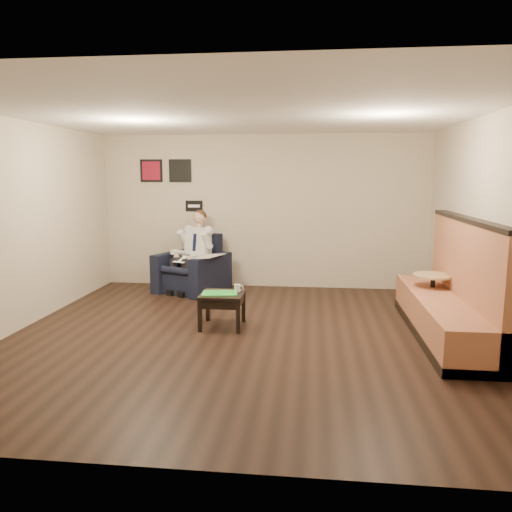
# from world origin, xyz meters

# --- Properties ---
(ground) EXTENTS (6.00, 6.00, 0.00)m
(ground) POSITION_xyz_m (0.00, 0.00, 0.00)
(ground) COLOR black
(ground) RESTS_ON ground
(wall_back) EXTENTS (6.00, 0.02, 2.80)m
(wall_back) POSITION_xyz_m (0.00, 3.00, 1.40)
(wall_back) COLOR beige
(wall_back) RESTS_ON ground
(wall_front) EXTENTS (6.00, 0.02, 2.80)m
(wall_front) POSITION_xyz_m (0.00, -3.00, 1.40)
(wall_front) COLOR beige
(wall_front) RESTS_ON ground
(wall_left) EXTENTS (0.02, 6.00, 2.80)m
(wall_left) POSITION_xyz_m (-3.00, 0.00, 1.40)
(wall_left) COLOR beige
(wall_left) RESTS_ON ground
(wall_right) EXTENTS (0.02, 6.00, 2.80)m
(wall_right) POSITION_xyz_m (3.00, 0.00, 1.40)
(wall_right) COLOR beige
(wall_right) RESTS_ON ground
(ceiling) EXTENTS (6.00, 6.00, 0.02)m
(ceiling) POSITION_xyz_m (0.00, 0.00, 2.80)
(ceiling) COLOR white
(ceiling) RESTS_ON wall_back
(seating_sign) EXTENTS (0.32, 0.02, 0.20)m
(seating_sign) POSITION_xyz_m (-1.30, 2.98, 1.50)
(seating_sign) COLOR black
(seating_sign) RESTS_ON wall_back
(art_print_left) EXTENTS (0.42, 0.03, 0.42)m
(art_print_left) POSITION_xyz_m (-2.10, 2.98, 2.15)
(art_print_left) COLOR maroon
(art_print_left) RESTS_ON wall_back
(art_print_right) EXTENTS (0.42, 0.03, 0.42)m
(art_print_right) POSITION_xyz_m (-1.55, 2.98, 2.15)
(art_print_right) COLOR black
(art_print_right) RESTS_ON wall_back
(armchair) EXTENTS (1.37, 1.37, 1.01)m
(armchair) POSITION_xyz_m (-1.23, 2.42, 0.51)
(armchair) COLOR black
(armchair) RESTS_ON ground
(seated_man) EXTENTS (1.00, 1.17, 1.38)m
(seated_man) POSITION_xyz_m (-1.28, 2.30, 0.69)
(seated_man) COLOR silver
(seated_man) RESTS_ON armchair
(lap_papers) EXTENTS (0.33, 0.39, 0.01)m
(lap_papers) POSITION_xyz_m (-1.33, 2.20, 0.62)
(lap_papers) COLOR white
(lap_papers) RESTS_ON seated_man
(newspaper) EXTENTS (0.60, 0.67, 0.01)m
(newspaper) POSITION_xyz_m (-0.89, 2.16, 0.69)
(newspaper) COLOR silver
(newspaper) RESTS_ON armchair
(side_table) EXTENTS (0.58, 0.58, 0.47)m
(side_table) POSITION_xyz_m (-0.30, 0.37, 0.24)
(side_table) COLOR black
(side_table) RESTS_ON ground
(green_folder) EXTENTS (0.52, 0.40, 0.01)m
(green_folder) POSITION_xyz_m (-0.33, 0.35, 0.48)
(green_folder) COLOR green
(green_folder) RESTS_ON side_table
(coffee_mug) EXTENTS (0.09, 0.09, 0.10)m
(coffee_mug) POSITION_xyz_m (-0.11, 0.50, 0.52)
(coffee_mug) COLOR white
(coffee_mug) RESTS_ON side_table
(smartphone) EXTENTS (0.16, 0.10, 0.01)m
(smartphone) POSITION_xyz_m (-0.25, 0.54, 0.48)
(smartphone) COLOR black
(smartphone) RESTS_ON side_table
(banquette) EXTENTS (0.70, 2.95, 1.51)m
(banquette) POSITION_xyz_m (2.59, 0.32, 0.75)
(banquette) COLOR #AA6341
(banquette) RESTS_ON ground
(cafe_table) EXTENTS (0.70, 0.70, 0.69)m
(cafe_table) POSITION_xyz_m (2.60, 0.92, 0.35)
(cafe_table) COLOR tan
(cafe_table) RESTS_ON ground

